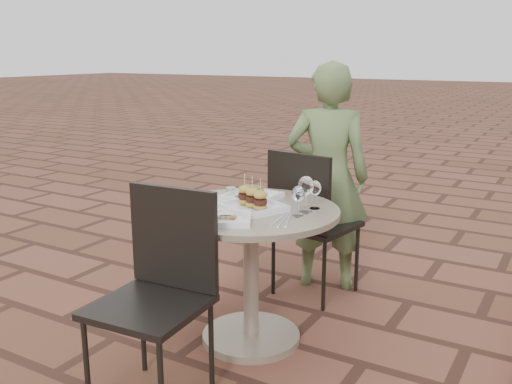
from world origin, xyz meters
The scene contains 13 objects.
ground centered at (0.00, 0.00, 0.00)m, with size 60.00×60.00×0.00m, color brown.
cafe_table centered at (0.23, -0.07, 0.48)m, with size 0.90×0.90×0.73m.
chair_far centered at (0.25, 0.59, 0.55)m, with size 0.51×0.51×0.93m.
chair_near centered at (0.13, -0.67, 0.55)m, with size 0.47×0.47×0.93m.
diner centered at (0.27, 0.83, 0.73)m, with size 0.53×0.35×1.45m, color #536839.
plate_salmon centered at (0.14, 0.10, 0.75)m, with size 0.27×0.27×0.07m.
plate_sliders centered at (0.25, -0.09, 0.77)m, with size 0.36×0.36×0.18m.
plate_tuna centered at (0.24, -0.32, 0.74)m, with size 0.32×0.32×0.03m.
wine_glass_right centered at (0.50, -0.07, 0.84)m, with size 0.06×0.06×0.15m.
wine_glass_mid centered at (0.50, 0.01, 0.86)m, with size 0.08×0.08×0.18m.
wine_glass_far centered at (0.51, 0.10, 0.83)m, with size 0.06×0.06×0.15m.
steel_ramekin centered at (-0.01, 0.12, 0.75)m, with size 0.06×0.06×0.04m, color silver.
cutlery_set centered at (0.47, -0.18, 0.73)m, with size 0.09×0.20×0.00m, color silver, non-canonical shape.
Camera 1 is at (1.65, -2.45, 1.50)m, focal length 40.00 mm.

